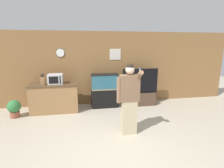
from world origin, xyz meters
name	(u,v)px	position (x,y,z in m)	size (l,w,h in m)	color
ground_plane	(118,149)	(0.00, 0.00, 0.00)	(18.00, 18.00, 0.00)	#B2A893
wall_back_paneled	(100,68)	(0.00, 3.08, 1.30)	(10.00, 0.08, 2.60)	olive
counter_island	(55,98)	(-1.56, 2.45, 0.46)	(1.51, 0.65, 0.92)	olive
microwave	(56,79)	(-1.50, 2.48, 1.08)	(0.45, 0.37, 0.31)	silver
knife_block	(43,81)	(-1.87, 2.39, 1.05)	(0.11, 0.12, 0.35)	olive
aquarium_on_stand	(105,91)	(0.10, 2.62, 0.58)	(0.93, 0.42, 1.17)	black
tv_on_stand	(140,95)	(1.37, 2.58, 0.38)	(1.28, 0.40, 1.32)	#4C3828
person_standing	(129,98)	(0.40, 0.62, 0.89)	(0.54, 0.41, 1.71)	#BCAD89
potted_plant	(14,108)	(-2.69, 2.16, 0.30)	(0.38, 0.38, 0.54)	brown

